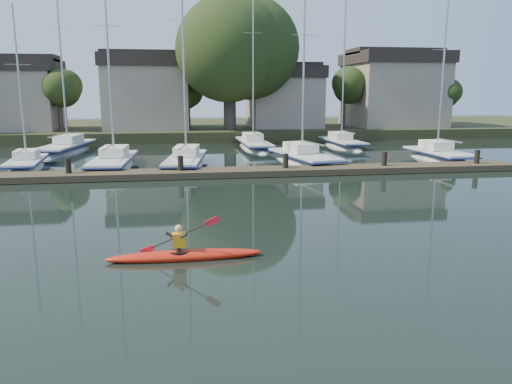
{
  "coord_description": "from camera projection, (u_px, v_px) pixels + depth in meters",
  "views": [
    {
      "loc": [
        -3.13,
        -13.88,
        4.76
      ],
      "look_at": [
        -0.41,
        3.36,
        1.2
      ],
      "focal_mm": 35.0,
      "sensor_mm": 36.0,
      "label": 1
    }
  ],
  "objects": [
    {
      "name": "sailboat_4",
      "position": [
        438.0,
        163.0,
        34.8
      ],
      "size": [
        2.58,
        7.75,
        13.04
      ],
      "rotation": [
        0.0,
        0.0,
        0.04
      ],
      "color": "silver",
      "rests_on": "ground"
    },
    {
      "name": "sailboat_1",
      "position": [
        114.0,
        171.0,
        31.43
      ],
      "size": [
        2.68,
        9.18,
        14.85
      ],
      "rotation": [
        0.0,
        0.0,
        -0.05
      ],
      "color": "silver",
      "rests_on": "ground"
    },
    {
      "name": "kayak",
      "position": [
        184.0,
        253.0,
        14.3
      ],
      "size": [
        4.5,
        0.94,
        1.44
      ],
      "rotation": [
        0.0,
        0.0,
        0.0
      ],
      "color": "red",
      "rests_on": "ground"
    },
    {
      "name": "sailboat_5",
      "position": [
        67.0,
        155.0,
        39.25
      ],
      "size": [
        3.83,
        10.06,
        16.25
      ],
      "rotation": [
        0.0,
        0.0,
        -0.16
      ],
      "color": "silver",
      "rests_on": "ground"
    },
    {
      "name": "sailboat_3",
      "position": [
        303.0,
        167.0,
        33.22
      ],
      "size": [
        3.9,
        9.15,
        14.31
      ],
      "rotation": [
        0.0,
        0.0,
        0.18
      ],
      "color": "silver",
      "rests_on": "ground"
    },
    {
      "name": "sailboat_2",
      "position": [
        186.0,
        169.0,
        32.0
      ],
      "size": [
        3.41,
        9.56,
        15.48
      ],
      "rotation": [
        0.0,
        0.0,
        -0.13
      ],
      "color": "silver",
      "rests_on": "ground"
    },
    {
      "name": "sailboat_0",
      "position": [
        27.0,
        171.0,
        31.15
      ],
      "size": [
        2.58,
        7.11,
        11.04
      ],
      "rotation": [
        0.0,
        0.0,
        0.09
      ],
      "color": "silver",
      "rests_on": "ground"
    },
    {
      "name": "dock",
      "position": [
        234.0,
        172.0,
        28.37
      ],
      "size": [
        34.0,
        2.0,
        1.8
      ],
      "color": "#4B3E2A",
      "rests_on": "ground"
    },
    {
      "name": "ground",
      "position": [
        287.0,
        253.0,
        14.86
      ],
      "size": [
        160.0,
        160.0,
        0.0
      ],
      "primitive_type": "plane",
      "color": "black",
      "rests_on": "ground"
    },
    {
      "name": "shore",
      "position": [
        221.0,
        105.0,
        53.46
      ],
      "size": [
        90.0,
        25.25,
        12.75
      ],
      "color": "#263219",
      "rests_on": "ground"
    },
    {
      "name": "sailboat_7",
      "position": [
        342.0,
        149.0,
        42.97
      ],
      "size": [
        2.48,
        8.31,
        13.27
      ],
      "rotation": [
        0.0,
        0.0,
        0.04
      ],
      "color": "silver",
      "rests_on": "ground"
    },
    {
      "name": "sailboat_6",
      "position": [
        254.0,
        150.0,
        42.15
      ],
      "size": [
        2.25,
        10.11,
        16.03
      ],
      "rotation": [
        0.0,
        0.0,
        0.01
      ],
      "color": "silver",
      "rests_on": "ground"
    }
  ]
}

